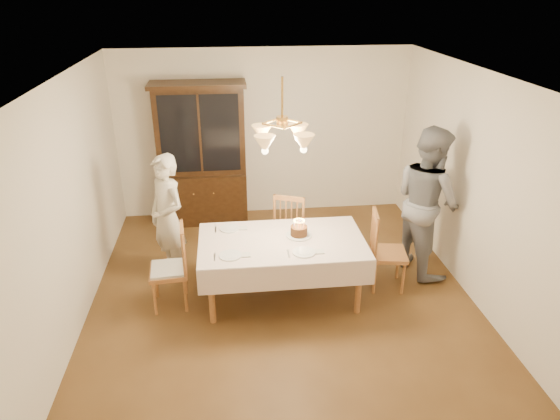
{
  "coord_description": "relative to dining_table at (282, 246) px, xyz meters",
  "views": [
    {
      "loc": [
        -0.58,
        -5.01,
        3.47
      ],
      "look_at": [
        0.0,
        0.2,
        1.05
      ],
      "focal_mm": 32.0,
      "sensor_mm": 36.0,
      "label": 1
    }
  ],
  "objects": [
    {
      "name": "chair_left_end",
      "position": [
        -1.3,
        -0.02,
        -0.23
      ],
      "size": [
        0.45,
        0.47,
        1.0
      ],
      "color": "#995B2C",
      "rests_on": "ground"
    },
    {
      "name": "adult_in_grey",
      "position": [
        1.88,
        0.46,
        0.27
      ],
      "size": [
        0.94,
        1.09,
        1.92
      ],
      "primitive_type": "imported",
      "rotation": [
        0.0,
        0.0,
        1.83
      ],
      "color": "slate",
      "rests_on": "ground"
    },
    {
      "name": "chair_right_end",
      "position": [
        1.3,
        0.09,
        -0.24
      ],
      "size": [
        0.48,
        0.5,
        1.0
      ],
      "color": "#995B2C",
      "rests_on": "ground"
    },
    {
      "name": "place_setting_near_left",
      "position": [
        -0.58,
        -0.3,
        0.08
      ],
      "size": [
        0.39,
        0.25,
        0.02
      ],
      "color": "white",
      "rests_on": "dining_table"
    },
    {
      "name": "room_shell",
      "position": [
        0.0,
        0.0,
        0.9
      ],
      "size": [
        5.0,
        5.0,
        5.0
      ],
      "color": "white",
      "rests_on": "ground"
    },
    {
      "name": "dining_table",
      "position": [
        0.0,
        0.0,
        0.0
      ],
      "size": [
        1.9,
        1.1,
        0.76
      ],
      "color": "#995B2C",
      "rests_on": "ground"
    },
    {
      "name": "birthday_cake",
      "position": [
        0.21,
        0.09,
        0.13
      ],
      "size": [
        0.3,
        0.3,
        0.2
      ],
      "color": "white",
      "rests_on": "dining_table"
    },
    {
      "name": "elderly_woman",
      "position": [
        -1.34,
        0.64,
        0.13
      ],
      "size": [
        0.67,
        0.7,
        1.62
      ],
      "primitive_type": "imported",
      "rotation": [
        0.0,
        0.0,
        -0.9
      ],
      "color": "beige",
      "rests_on": "ground"
    },
    {
      "name": "chandelier",
      "position": [
        -0.0,
        -0.0,
        1.29
      ],
      "size": [
        0.62,
        0.62,
        0.73
      ],
      "color": "#BF8C3F",
      "rests_on": "ground"
    },
    {
      "name": "china_hutch",
      "position": [
        -0.96,
        2.25,
        0.36
      ],
      "size": [
        1.38,
        0.54,
        2.16
      ],
      "color": "black",
      "rests_on": "ground"
    },
    {
      "name": "place_setting_far_left",
      "position": [
        -0.58,
        0.35,
        0.08
      ],
      "size": [
        0.38,
        0.24,
        0.02
      ],
      "color": "white",
      "rests_on": "dining_table"
    },
    {
      "name": "place_setting_near_right",
      "position": [
        0.22,
        -0.32,
        0.08
      ],
      "size": [
        0.4,
        0.25,
        0.02
      ],
      "color": "white",
      "rests_on": "dining_table"
    },
    {
      "name": "ground",
      "position": [
        0.0,
        0.0,
        -0.68
      ],
      "size": [
        5.0,
        5.0,
        0.0
      ],
      "primitive_type": "plane",
      "color": "#523417",
      "rests_on": "ground"
    },
    {
      "name": "chair_far_side",
      "position": [
        0.23,
        0.87,
        -0.24
      ],
      "size": [
        0.56,
        0.55,
        1.0
      ],
      "color": "#995B2C",
      "rests_on": "ground"
    }
  ]
}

